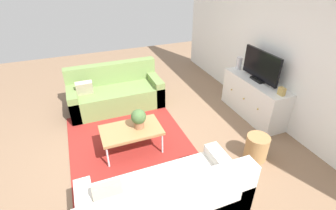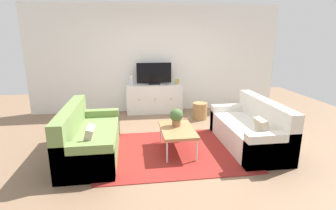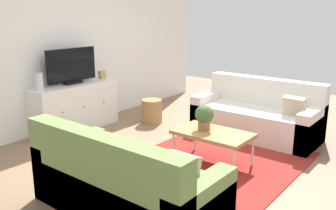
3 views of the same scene
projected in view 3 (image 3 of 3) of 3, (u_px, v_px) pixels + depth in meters
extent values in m
plane|color=#84664C|center=(199.00, 163.00, 4.52)|extent=(10.00, 10.00, 0.00)
cube|color=white|center=(65.00, 42.00, 5.71)|extent=(6.40, 0.12, 2.70)
cube|color=maroon|center=(209.00, 165.00, 4.43)|extent=(2.50, 1.90, 0.01)
cube|color=olive|center=(128.00, 190.00, 3.38)|extent=(0.82, 1.81, 0.43)
cube|color=olive|center=(101.00, 182.00, 3.10)|extent=(0.20, 1.81, 0.84)
cube|color=olive|center=(72.00, 162.00, 3.86)|extent=(0.82, 0.18, 0.56)
cube|color=#B2A58C|center=(181.00, 171.00, 2.99)|extent=(0.18, 0.30, 0.32)
cube|color=silver|center=(255.00, 122.00, 5.43)|extent=(0.82, 1.81, 0.43)
cube|color=silver|center=(265.00, 105.00, 5.61)|extent=(0.20, 1.81, 0.84)
cube|color=silver|center=(209.00, 109.00, 5.91)|extent=(0.82, 0.18, 0.56)
cube|color=silver|center=(311.00, 129.00, 4.93)|extent=(0.82, 0.18, 0.56)
cube|color=#B2A58C|center=(294.00, 107.00, 4.96)|extent=(0.18, 0.30, 0.32)
cube|color=#A37547|center=(213.00, 134.00, 4.39)|extent=(0.55, 0.92, 0.04)
cylinder|color=silver|center=(234.00, 165.00, 4.01)|extent=(0.03, 0.03, 0.37)
cylinder|color=silver|center=(253.00, 152.00, 4.37)|extent=(0.03, 0.03, 0.37)
cylinder|color=silver|center=(173.00, 148.00, 4.51)|extent=(0.03, 0.03, 0.37)
cylinder|color=silver|center=(195.00, 138.00, 4.87)|extent=(0.03, 0.03, 0.37)
cylinder|color=#936042|center=(204.00, 125.00, 4.45)|extent=(0.15, 0.15, 0.11)
sphere|color=#426033|center=(204.00, 114.00, 4.42)|extent=(0.23, 0.23, 0.23)
cube|color=white|center=(75.00, 107.00, 5.72)|extent=(1.41, 0.44, 0.73)
sphere|color=#B79338|center=(63.00, 112.00, 5.27)|extent=(0.03, 0.03, 0.03)
sphere|color=#B79338|center=(85.00, 107.00, 5.57)|extent=(0.03, 0.03, 0.03)
sphere|color=#B79338|center=(104.00, 102.00, 5.87)|extent=(0.03, 0.03, 0.03)
cube|color=black|center=(73.00, 82.00, 5.63)|extent=(0.28, 0.16, 0.04)
cube|color=black|center=(71.00, 65.00, 5.56)|extent=(0.87, 0.04, 0.51)
cylinder|color=silver|center=(39.00, 82.00, 5.15)|extent=(0.11, 0.11, 0.24)
cube|color=tan|center=(102.00, 75.00, 6.05)|extent=(0.11, 0.07, 0.13)
cylinder|color=#9E7547|center=(152.00, 111.00, 6.11)|extent=(0.34, 0.34, 0.39)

